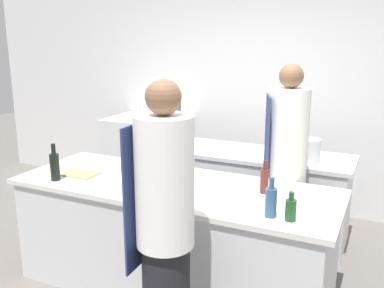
{
  "coord_description": "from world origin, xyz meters",
  "views": [
    {
      "loc": [
        1.51,
        -2.83,
        2.02
      ],
      "look_at": [
        0.0,
        0.35,
        1.14
      ],
      "focal_mm": 40.0,
      "sensor_mm": 36.0,
      "label": 1
    }
  ],
  "objects_px": {
    "bottle_cooking_oil": "(271,201)",
    "bowl_mixing_large": "(137,167)",
    "chef_at_pass_far": "(286,172)",
    "bowl_prep_small": "(177,179)",
    "bottle_wine": "(291,209)",
    "bottle_vinegar": "(264,180)",
    "oven_range": "(147,158)",
    "stockpot": "(309,150)",
    "chef_at_prep_near": "(165,231)",
    "bottle_olive_oil": "(55,166)",
    "chef_at_stove": "(158,159)"
  },
  "relations": [
    {
      "from": "oven_range",
      "to": "chef_at_pass_far",
      "type": "height_order",
      "value": "chef_at_pass_far"
    },
    {
      "from": "bottle_olive_oil",
      "to": "bottle_cooking_oil",
      "type": "bearing_deg",
      "value": 1.07
    },
    {
      "from": "bottle_wine",
      "to": "stockpot",
      "type": "bearing_deg",
      "value": 96.12
    },
    {
      "from": "bottle_olive_oil",
      "to": "oven_range",
      "type": "bearing_deg",
      "value": 100.43
    },
    {
      "from": "bottle_olive_oil",
      "to": "stockpot",
      "type": "bearing_deg",
      "value": 39.22
    },
    {
      "from": "stockpot",
      "to": "chef_at_stove",
      "type": "bearing_deg",
      "value": -166.01
    },
    {
      "from": "bottle_cooking_oil",
      "to": "bowl_mixing_large",
      "type": "bearing_deg",
      "value": 160.38
    },
    {
      "from": "bottle_vinegar",
      "to": "bowl_prep_small",
      "type": "xyz_separation_m",
      "value": [
        -0.67,
        -0.12,
        -0.06
      ]
    },
    {
      "from": "stockpot",
      "to": "bottle_cooking_oil",
      "type": "bearing_deg",
      "value": -89.16
    },
    {
      "from": "bowl_mixing_large",
      "to": "bowl_prep_small",
      "type": "bearing_deg",
      "value": -20.2
    },
    {
      "from": "chef_at_prep_near",
      "to": "chef_at_pass_far",
      "type": "height_order",
      "value": "chef_at_pass_far"
    },
    {
      "from": "chef_at_pass_far",
      "to": "bottle_wine",
      "type": "xyz_separation_m",
      "value": [
        0.24,
        -0.91,
        0.05
      ]
    },
    {
      "from": "oven_range",
      "to": "stockpot",
      "type": "height_order",
      "value": "stockpot"
    },
    {
      "from": "stockpot",
      "to": "chef_at_prep_near",
      "type": "bearing_deg",
      "value": -103.73
    },
    {
      "from": "bottle_vinegar",
      "to": "bottle_cooking_oil",
      "type": "distance_m",
      "value": 0.44
    },
    {
      "from": "chef_at_prep_near",
      "to": "bottle_vinegar",
      "type": "height_order",
      "value": "chef_at_prep_near"
    },
    {
      "from": "chef_at_pass_far",
      "to": "bottle_cooking_oil",
      "type": "distance_m",
      "value": 0.91
    },
    {
      "from": "bottle_vinegar",
      "to": "stockpot",
      "type": "relative_size",
      "value": 1.14
    },
    {
      "from": "chef_at_pass_far",
      "to": "bottle_wine",
      "type": "height_order",
      "value": "chef_at_pass_far"
    },
    {
      "from": "chef_at_pass_far",
      "to": "chef_at_prep_near",
      "type": "bearing_deg",
      "value": 145.11
    },
    {
      "from": "chef_at_prep_near",
      "to": "stockpot",
      "type": "distance_m",
      "value": 1.98
    },
    {
      "from": "bottle_olive_oil",
      "to": "chef_at_prep_near",
      "type": "bearing_deg",
      "value": -20.95
    },
    {
      "from": "bottle_cooking_oil",
      "to": "stockpot",
      "type": "xyz_separation_m",
      "value": [
        -0.02,
        1.4,
        0.0
      ]
    },
    {
      "from": "bowl_mixing_large",
      "to": "bottle_olive_oil",
      "type": "bearing_deg",
      "value": -131.96
    },
    {
      "from": "chef_at_pass_far",
      "to": "oven_range",
      "type": "bearing_deg",
      "value": 41.47
    },
    {
      "from": "bottle_cooking_oil",
      "to": "stockpot",
      "type": "height_order",
      "value": "bottle_cooking_oil"
    },
    {
      "from": "oven_range",
      "to": "bottle_olive_oil",
      "type": "xyz_separation_m",
      "value": [
        0.37,
        -2.04,
        0.5
      ]
    },
    {
      "from": "bottle_cooking_oil",
      "to": "oven_range",
      "type": "bearing_deg",
      "value": 137.02
    },
    {
      "from": "bottle_olive_oil",
      "to": "bottle_vinegar",
      "type": "relative_size",
      "value": 1.21
    },
    {
      "from": "bottle_vinegar",
      "to": "bottle_olive_oil",
      "type": "bearing_deg",
      "value": -164.77
    },
    {
      "from": "chef_at_pass_far",
      "to": "bottle_cooking_oil",
      "type": "relative_size",
      "value": 6.84
    },
    {
      "from": "oven_range",
      "to": "chef_at_prep_near",
      "type": "height_order",
      "value": "chef_at_prep_near"
    },
    {
      "from": "bottle_wine",
      "to": "bowl_prep_small",
      "type": "bearing_deg",
      "value": 162.81
    },
    {
      "from": "chef_at_prep_near",
      "to": "bottle_vinegar",
      "type": "relative_size",
      "value": 7.15
    },
    {
      "from": "chef_at_stove",
      "to": "bowl_prep_small",
      "type": "distance_m",
      "value": 0.97
    },
    {
      "from": "bottle_vinegar",
      "to": "bowl_prep_small",
      "type": "relative_size",
      "value": 1.26
    },
    {
      "from": "chef_at_prep_near",
      "to": "stockpot",
      "type": "height_order",
      "value": "chef_at_prep_near"
    },
    {
      "from": "oven_range",
      "to": "bottle_wine",
      "type": "bearing_deg",
      "value": -41.4
    },
    {
      "from": "bottle_vinegar",
      "to": "bottle_wine",
      "type": "distance_m",
      "value": 0.51
    },
    {
      "from": "chef_at_prep_near",
      "to": "bowl_prep_small",
      "type": "xyz_separation_m",
      "value": [
        -0.34,
        0.82,
        0.02
      ]
    },
    {
      "from": "bowl_mixing_large",
      "to": "bowl_prep_small",
      "type": "height_order",
      "value": "bowl_prep_small"
    },
    {
      "from": "chef_at_pass_far",
      "to": "bottle_wine",
      "type": "distance_m",
      "value": 0.94
    },
    {
      "from": "chef_at_pass_far",
      "to": "bowl_prep_small",
      "type": "xyz_separation_m",
      "value": [
        -0.72,
        -0.61,
        0.01
      ]
    },
    {
      "from": "bottle_cooking_oil",
      "to": "stockpot",
      "type": "bearing_deg",
      "value": 90.84
    },
    {
      "from": "bowl_prep_small",
      "to": "bottle_cooking_oil",
      "type": "bearing_deg",
      "value": -19.28
    },
    {
      "from": "oven_range",
      "to": "stockpot",
      "type": "distance_m",
      "value": 2.26
    },
    {
      "from": "bottle_vinegar",
      "to": "bottle_wine",
      "type": "bearing_deg",
      "value": -54.95
    },
    {
      "from": "bottle_olive_oil",
      "to": "bottle_wine",
      "type": "relative_size",
      "value": 1.59
    },
    {
      "from": "chef_at_prep_near",
      "to": "chef_at_stove",
      "type": "height_order",
      "value": "chef_at_prep_near"
    },
    {
      "from": "chef_at_prep_near",
      "to": "stockpot",
      "type": "bearing_deg",
      "value": -16.09
    }
  ]
}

